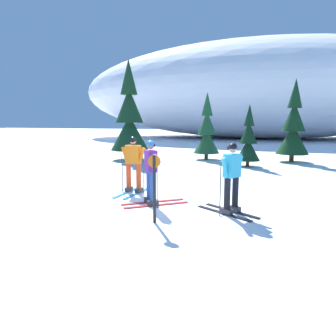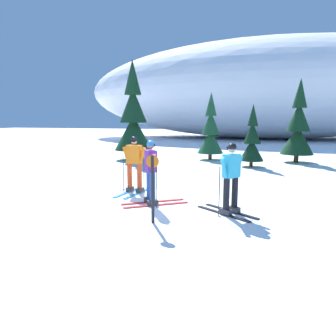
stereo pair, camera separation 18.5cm
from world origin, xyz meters
TOP-DOWN VIEW (x-y plane):
  - ground_plane at (0.00, 0.00)m, footprint 120.00×120.00m
  - skier_purple_jacket at (-0.39, -0.06)m, footprint 1.68×1.35m
  - skier_cyan_jacket at (1.69, -0.33)m, footprint 1.54×1.24m
  - skier_orange_jacket at (-1.34, 1.06)m, footprint 0.82×1.61m
  - pine_tree_far_left at (-4.40, 8.33)m, footprint 2.10×2.10m
  - pine_tree_left at (-0.30, 9.48)m, footprint 1.43×1.43m
  - pine_tree_center_left at (1.97, 7.47)m, footprint 1.13×1.13m
  - pine_tree_center_right at (4.19, 9.70)m, footprint 1.66×1.66m
  - snow_ridge_background at (2.96, 30.61)m, footprint 43.11×21.44m
  - trail_marker_post at (0.13, -1.44)m, footprint 0.28×0.07m

SIDE VIEW (x-z plane):
  - ground_plane at x=0.00m, z-range 0.00..0.00m
  - trail_marker_post at x=0.13m, z-range 0.10..1.59m
  - skier_cyan_jacket at x=1.69m, z-range 0.03..1.73m
  - skier_purple_jacket at x=-0.39m, z-range 0.04..1.74m
  - skier_orange_jacket at x=-1.34m, z-range 0.05..1.77m
  - pine_tree_center_left at x=1.97m, z-range -0.24..2.70m
  - pine_tree_left at x=-0.30m, z-range -0.30..3.39m
  - pine_tree_center_right at x=4.19m, z-range -0.35..3.95m
  - pine_tree_far_left at x=-4.40m, z-range -0.44..4.99m
  - snow_ridge_background at x=2.96m, z-range 0.00..11.01m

